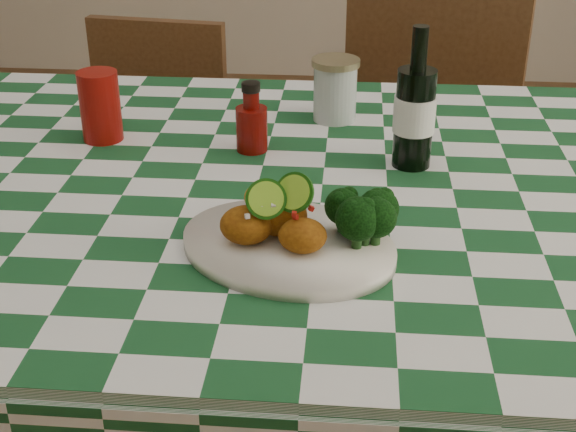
# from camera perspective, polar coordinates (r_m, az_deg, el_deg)

# --- Properties ---
(dining_table) EXTENTS (1.66, 1.06, 0.79)m
(dining_table) POSITION_cam_1_polar(r_m,az_deg,el_deg) (1.49, -1.85, -11.32)
(dining_table) COLOR #184D25
(dining_table) RESTS_ON ground
(plate) EXTENTS (0.37, 0.33, 0.02)m
(plate) POSITION_cam_1_polar(r_m,az_deg,el_deg) (1.08, 0.00, -2.16)
(plate) COLOR white
(plate) RESTS_ON dining_table
(fried_chicken_pile) EXTENTS (0.13, 0.10, 0.09)m
(fried_chicken_pile) POSITION_cam_1_polar(r_m,az_deg,el_deg) (1.06, -0.30, 0.29)
(fried_chicken_pile) COLOR #9C5A0F
(fried_chicken_pile) RESTS_ON plate
(broccoli_side) EXTENTS (0.09, 0.09, 0.07)m
(broccoli_side) POSITION_cam_1_polar(r_m,az_deg,el_deg) (1.07, 5.27, -0.07)
(broccoli_side) COLOR black
(broccoli_side) RESTS_ON plate
(red_tumbler) EXTENTS (0.08, 0.08, 0.12)m
(red_tumbler) POSITION_cam_1_polar(r_m,az_deg,el_deg) (1.46, -13.21, 7.61)
(red_tumbler) COLOR maroon
(red_tumbler) RESTS_ON dining_table
(ketchup_bottle) EXTENTS (0.06, 0.06, 0.12)m
(ketchup_bottle) POSITION_cam_1_polar(r_m,az_deg,el_deg) (1.38, -2.61, 7.05)
(ketchup_bottle) COLOR #610804
(ketchup_bottle) RESTS_ON dining_table
(mason_jar) EXTENTS (0.10, 0.10, 0.12)m
(mason_jar) POSITION_cam_1_polar(r_m,az_deg,el_deg) (1.52, 3.36, 8.95)
(mason_jar) COLOR #B2BCBA
(mason_jar) RESTS_ON dining_table
(beer_bottle) EXTENTS (0.09, 0.09, 0.23)m
(beer_bottle) POSITION_cam_1_polar(r_m,az_deg,el_deg) (1.32, 9.07, 8.27)
(beer_bottle) COLOR black
(beer_bottle) RESTS_ON dining_table
(wooden_chair_left) EXTENTS (0.42, 0.43, 0.82)m
(wooden_chair_left) POSITION_cam_1_polar(r_m,az_deg,el_deg) (2.16, -10.23, 1.93)
(wooden_chair_left) COLOR #472814
(wooden_chair_left) RESTS_ON ground
(wooden_chair_right) EXTENTS (0.59, 0.60, 1.01)m
(wooden_chair_right) POSITION_cam_1_polar(r_m,az_deg,el_deg) (2.01, 8.36, 3.13)
(wooden_chair_right) COLOR #472814
(wooden_chair_right) RESTS_ON ground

